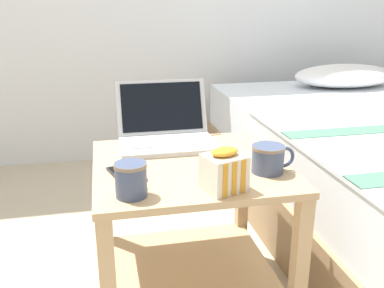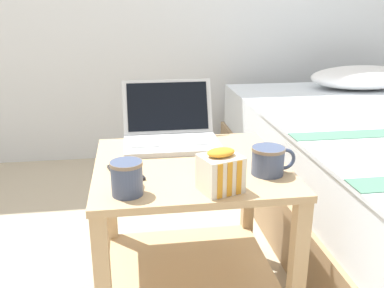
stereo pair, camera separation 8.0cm
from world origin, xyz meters
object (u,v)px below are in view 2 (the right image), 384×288
(laptop, at_px, (170,132))
(mug_front_right, at_px, (127,176))
(snack_bag, at_px, (221,172))
(mug_front_left, at_px, (269,159))
(cell_phone, at_px, (126,172))

(laptop, distance_m, mug_front_right, 0.45)
(mug_front_right, height_order, snack_bag, snack_bag)
(mug_front_left, relative_size, cell_phone, 0.85)
(snack_bag, xyz_separation_m, cell_phone, (-0.26, 0.16, -0.05))
(mug_front_left, distance_m, snack_bag, 0.20)
(laptop, relative_size, mug_front_left, 2.47)
(mug_front_right, xyz_separation_m, snack_bag, (0.25, -0.02, 0.00))
(snack_bag, bearing_deg, mug_front_right, 176.44)
(mug_front_left, bearing_deg, cell_phone, 171.90)
(laptop, relative_size, snack_bag, 2.59)
(snack_bag, distance_m, cell_phone, 0.31)
(laptop, bearing_deg, snack_bag, -77.73)
(snack_bag, bearing_deg, laptop, 102.27)
(mug_front_left, bearing_deg, snack_bag, -149.90)
(laptop, xyz_separation_m, mug_front_right, (-0.16, -0.42, 0.01))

